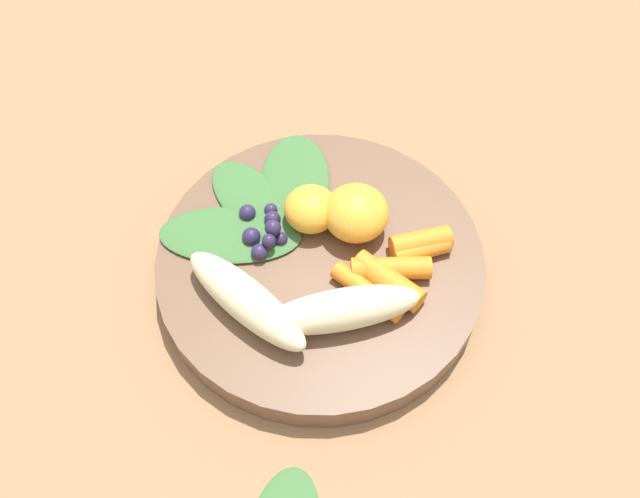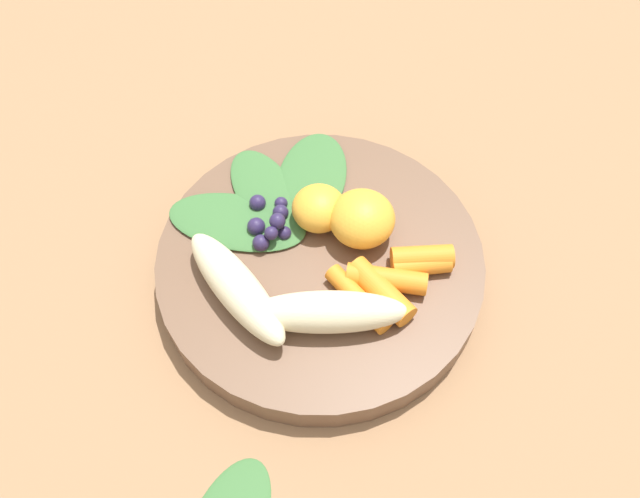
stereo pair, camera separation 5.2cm
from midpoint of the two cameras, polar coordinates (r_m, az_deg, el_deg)
ground_plane at (r=0.55m, az=2.70°, el=-2.29°), size 2.40×2.40×0.00m
bowl at (r=0.54m, az=2.75°, el=-1.56°), size 0.26×0.26×0.03m
banana_peeled_left at (r=0.48m, az=3.71°, el=-5.64°), size 0.12×0.07×0.03m
banana_peeled_right at (r=0.49m, az=-4.20°, el=-3.52°), size 0.11×0.09×0.03m
orange_segment_near at (r=0.53m, az=2.69°, el=3.30°), size 0.04×0.04×0.03m
orange_segment_far at (r=0.53m, az=6.43°, el=2.39°), size 0.05×0.05×0.04m
carrot_front at (r=0.50m, az=6.26°, el=-4.48°), size 0.06×0.05×0.01m
carrot_mid_left at (r=0.50m, az=8.18°, el=-3.81°), size 0.06×0.05×0.02m
carrot_mid_right at (r=0.51m, az=8.60°, el=-2.78°), size 0.06×0.03×0.02m
carrot_rear at (r=0.52m, az=11.49°, el=-1.61°), size 0.05×0.03×0.02m
carrot_small at (r=0.52m, az=11.52°, el=-0.95°), size 0.05×0.03×0.02m
blueberry_pile at (r=0.53m, az=-1.65°, el=2.13°), size 0.04×0.05×0.02m
kale_leaf_left at (r=0.57m, az=1.90°, el=5.91°), size 0.07×0.11×0.00m
kale_leaf_right at (r=0.56m, az=-2.08°, el=4.80°), size 0.10×0.10×0.00m
kale_leaf_rear at (r=0.54m, az=-4.42°, el=2.14°), size 0.12×0.06×0.00m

